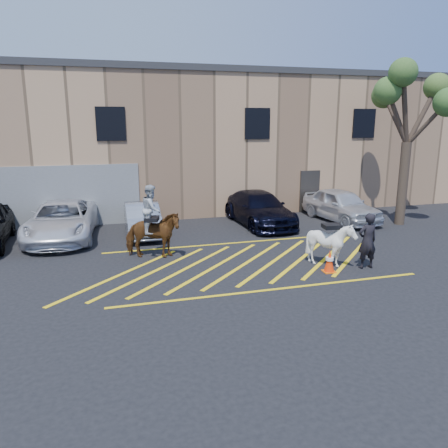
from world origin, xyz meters
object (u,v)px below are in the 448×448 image
object	(u,v)px
handler	(367,241)
mounted_bay	(152,229)
saddled_white	(331,244)
car_white_suv	(341,205)
traffic_cone	(330,261)
car_blue_suv	(259,208)
tree	(411,98)
car_silver_sedan	(143,219)
car_white_pickup	(62,221)

from	to	relation	value
handler	mounted_bay	xyz separation A→B (m)	(-6.60, 3.06, 0.13)
saddled_white	car_white_suv	bearing A→B (deg)	56.69
mounted_bay	traffic_cone	world-z (taller)	mounted_bay
car_blue_suv	car_white_suv	size ratio (longest dim) A/B	1.14
car_blue_suv	tree	size ratio (longest dim) A/B	0.71
car_blue_suv	saddled_white	xyz separation A→B (m)	(0.13, -6.39, 0.03)
car_white_suv	tree	bearing A→B (deg)	-37.18
car_silver_sedan	tree	world-z (taller)	tree
car_white_suv	mounted_bay	distance (m)	10.05
handler	saddled_white	xyz separation A→B (m)	(-1.06, 0.48, -0.15)
car_silver_sedan	car_white_suv	world-z (taller)	car_white_suv
car_white_suv	traffic_cone	bearing A→B (deg)	-129.68
mounted_bay	saddled_white	distance (m)	6.12
tree	car_white_suv	bearing A→B (deg)	149.38
car_white_pickup	mounted_bay	distance (m)	4.85
car_blue_suv	tree	distance (m)	8.25
car_white_suv	handler	bearing A→B (deg)	-120.51
car_white_pickup	handler	xyz separation A→B (m)	(9.84, -6.66, 0.16)
mounted_bay	tree	xyz separation A→B (m)	(11.77, 2.01, 4.64)
car_blue_suv	mounted_bay	bearing A→B (deg)	-147.18
tree	traffic_cone	bearing A→B (deg)	-142.08
car_silver_sedan	traffic_cone	world-z (taller)	car_silver_sedan
car_silver_sedan	car_white_pickup	bearing A→B (deg)	178.10
saddled_white	traffic_cone	xyz separation A→B (m)	(-0.30, -0.50, -0.41)
car_white_suv	tree	xyz separation A→B (m)	(2.32, -1.37, 4.92)
car_white_suv	mounted_bay	xyz separation A→B (m)	(-9.46, -3.38, 0.27)
car_blue_suv	mounted_bay	distance (m)	6.63
traffic_cone	tree	bearing A→B (deg)	37.92
car_blue_suv	handler	xyz separation A→B (m)	(1.18, -6.87, 0.17)
tree	handler	bearing A→B (deg)	-135.61
handler	traffic_cone	xyz separation A→B (m)	(-1.35, -0.02, -0.56)
car_white_pickup	handler	size ratio (longest dim) A/B	2.97
car_silver_sedan	car_blue_suv	bearing A→B (deg)	4.80
traffic_cone	saddled_white	bearing A→B (deg)	59.25
car_silver_sedan	car_white_suv	bearing A→B (deg)	0.49
saddled_white	tree	xyz separation A→B (m)	(6.23, 4.59, 4.91)
handler	saddled_white	distance (m)	1.17
car_white_pickup	tree	bearing A→B (deg)	-1.69
car_white_suv	traffic_cone	xyz separation A→B (m)	(-4.21, -6.46, -0.41)
car_white_pickup	saddled_white	size ratio (longest dim) A/B	3.56
car_white_suv	car_silver_sedan	bearing A→B (deg)	173.05
car_white_suv	traffic_cone	world-z (taller)	car_white_suv
saddled_white	car_white_pickup	bearing A→B (deg)	144.88
car_white_suv	tree	distance (m)	5.60
car_silver_sedan	traffic_cone	size ratio (longest dim) A/B	5.50
car_white_pickup	car_silver_sedan	xyz separation A→B (m)	(3.25, -0.16, -0.10)
car_blue_suv	saddled_white	bearing A→B (deg)	-91.19
car_white_pickup	car_blue_suv	world-z (taller)	car_white_pickup
car_blue_suv	traffic_cone	size ratio (longest dim) A/B	7.09
handler	traffic_cone	distance (m)	1.46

